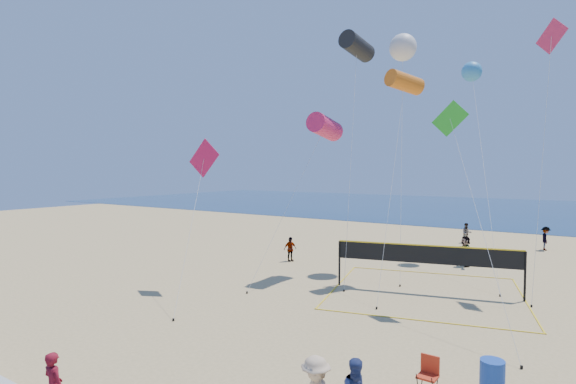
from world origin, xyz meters
The scene contains 16 objects.
ocean centered at (0.00, 62.00, 0.01)m, with size 140.00×50.00×0.03m, color navy.
far_person_0 centered at (-7.93, 15.39, 0.77)m, with size 0.90×0.38×1.54m, color gray.
far_person_1 centered at (1.64, 19.90, 0.91)m, with size 1.70×0.54×1.83m, color gray.
far_person_3 centered at (-0.12, 28.95, 0.78)m, with size 0.76×0.59×1.55m, color gray.
far_person_4 centered at (5.32, 28.60, 0.85)m, with size 1.10×0.63×1.70m, color gray.
camp_chair centered at (4.12, 3.52, 0.52)m, with size 0.51×0.63×1.02m.
trash_barrel centered at (5.56, 4.17, 0.46)m, with size 0.62×0.62×0.92m, color #1940A2.
volleyball_net centered at (1.34, 12.88, 1.55)m, with size 10.28×10.17×2.28m.
kite_0 centered at (-4.33, 13.29, 8.09)m, with size 1.96×6.55×8.80m.
kite_1 centered at (-3.36, 15.20, 12.65)m, with size 2.03×5.60×13.34m.
kite_2 centered at (-0.43, 14.65, 10.28)m, with size 1.71×6.62×10.88m.
kite_3 centered at (-8.03, 7.79, 6.13)m, with size 3.50×4.54×7.32m.
kite_4 centered at (2.94, 10.79, 7.40)m, with size 4.10×4.96×8.66m.
kite_5 centered at (5.98, 15.92, 11.17)m, with size 1.36×3.51×12.75m.
kite_6 centered at (-1.58, 17.67, 12.89)m, with size 2.36×5.22×13.68m.
kite_7 centered at (1.24, 22.69, 12.06)m, with size 3.86×9.33×12.71m.
Camera 1 is at (7.34, -8.17, 5.86)m, focal length 28.00 mm.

